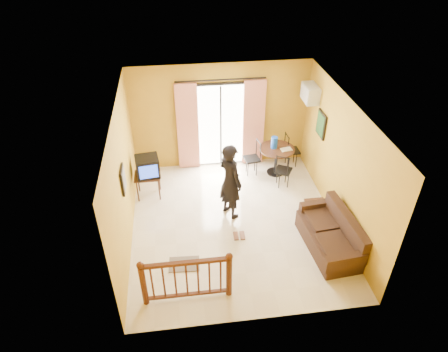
{
  "coord_description": "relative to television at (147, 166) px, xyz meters",
  "views": [
    {
      "loc": [
        -1.11,
        -6.62,
        6.0
      ],
      "look_at": [
        -0.21,
        0.2,
        1.17
      ],
      "focal_mm": 32.0,
      "sensor_mm": 36.0,
      "label": 1
    }
  ],
  "objects": [
    {
      "name": "television",
      "position": [
        0.0,
        0.0,
        0.0
      ],
      "size": [
        0.59,
        0.55,
        0.47
      ],
      "rotation": [
        0.0,
        0.0,
        0.14
      ],
      "color": "black",
      "rests_on": "tv_table"
    },
    {
      "name": "dining_chairs",
      "position": [
        3.21,
        0.48,
        -0.84
      ],
      "size": [
        1.57,
        1.36,
        0.95
      ],
      "color": "black",
      "rests_on": "ground"
    },
    {
      "name": "air_conditioner",
      "position": [
        3.96,
        0.67,
        1.31
      ],
      "size": [
        0.31,
        0.6,
        0.4
      ],
      "color": "silver",
      "rests_on": "room_shell"
    },
    {
      "name": "bowl",
      "position": [
        3.72,
        -1.29,
        -0.45
      ],
      "size": [
        0.22,
        0.22,
        0.06
      ],
      "primitive_type": "imported",
      "rotation": [
        0.0,
        0.0,
        0.21
      ],
      "color": "brown",
      "rests_on": "coffee_table"
    },
    {
      "name": "sandals",
      "position": [
        1.9,
        -1.71,
        -0.83
      ],
      "size": [
        0.25,
        0.25,
        0.03
      ],
      "color": "brown",
      "rests_on": "ground"
    },
    {
      "name": "room_shell",
      "position": [
        1.87,
        -1.28,
        0.86
      ],
      "size": [
        5.0,
        5.0,
        5.0
      ],
      "color": "white",
      "rests_on": "ground"
    },
    {
      "name": "tv_table",
      "position": [
        -0.03,
        0.0,
        -0.32
      ],
      "size": [
        0.61,
        0.51,
        0.61
      ],
      "color": "black",
      "rests_on": "ground"
    },
    {
      "name": "water_jug",
      "position": [
        3.16,
        0.59,
        0.06
      ],
      "size": [
        0.16,
        0.16,
        0.31
      ],
      "primitive_type": "cylinder",
      "color": "blue",
      "rests_on": "dining_table"
    },
    {
      "name": "sofa",
      "position": [
        3.72,
        -2.28,
        -0.53
      ],
      "size": [
        0.96,
        1.83,
        0.84
      ],
      "rotation": [
        0.0,
        0.0,
        0.09
      ],
      "color": "#331D13",
      "rests_on": "ground"
    },
    {
      "name": "ground",
      "position": [
        1.87,
        -1.28,
        -0.84
      ],
      "size": [
        5.0,
        5.0,
        0.0
      ],
      "primitive_type": "plane",
      "color": "beige",
      "rests_on": "ground"
    },
    {
      "name": "botanical_print",
      "position": [
        4.09,
        0.02,
        0.81
      ],
      "size": [
        0.05,
        0.5,
        0.6
      ],
      "color": "black",
      "rests_on": "room_shell"
    },
    {
      "name": "stair_balustrade",
      "position": [
        0.72,
        -3.18,
        -0.28
      ],
      "size": [
        1.63,
        0.13,
        1.04
      ],
      "color": "#471E0F",
      "rests_on": "ground"
    },
    {
      "name": "dining_table",
      "position": [
        3.24,
        0.55,
        -0.25
      ],
      "size": [
        0.9,
        0.9,
        0.75
      ],
      "color": "black",
      "rests_on": "ground"
    },
    {
      "name": "coffee_table",
      "position": [
        3.72,
        -1.48,
        -0.6
      ],
      "size": [
        0.45,
        0.81,
        0.36
      ],
      "color": "black",
      "rests_on": "ground"
    },
    {
      "name": "balcony_door",
      "position": [
        1.87,
        1.15,
        0.34
      ],
      "size": [
        2.25,
        0.14,
        2.46
      ],
      "color": "black",
      "rests_on": "ground"
    },
    {
      "name": "standing_person",
      "position": [
        1.82,
        -0.93,
        0.07
      ],
      "size": [
        0.71,
        0.79,
        1.82
      ],
      "primitive_type": "imported",
      "rotation": [
        0.0,
        0.0,
        2.1
      ],
      "color": "black",
      "rests_on": "ground"
    },
    {
      "name": "serving_tray",
      "position": [
        3.45,
        0.45,
        -0.08
      ],
      "size": [
        0.3,
        0.22,
        0.02
      ],
      "primitive_type": "cube",
      "rotation": [
        0.0,
        0.0,
        0.15
      ],
      "color": "beige",
      "rests_on": "dining_table"
    },
    {
      "name": "doormat",
      "position": [
        0.69,
        -2.36,
        -0.83
      ],
      "size": [
        0.62,
        0.44,
        0.02
      ],
      "primitive_type": "cube",
      "rotation": [
        0.0,
        0.0,
        -0.06
      ],
      "color": "#60554D",
      "rests_on": "ground"
    },
    {
      "name": "picture_left",
      "position": [
        -0.35,
        -1.48,
        0.71
      ],
      "size": [
        0.05,
        0.42,
        0.52
      ],
      "color": "black",
      "rests_on": "room_shell"
    }
  ]
}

